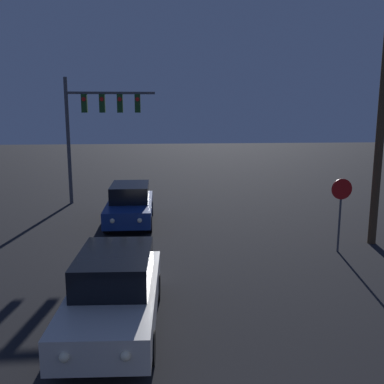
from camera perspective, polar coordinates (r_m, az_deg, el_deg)
name	(u,v)px	position (r m, az deg, el deg)	size (l,w,h in m)	color
car_near	(115,290)	(9.64, -10.28, -12.80)	(2.03, 4.70, 1.64)	beige
car_far	(130,204)	(18.10, -8.26, -1.58)	(1.90, 4.65, 1.64)	navy
traffic_signal_mast	(95,116)	(22.13, -12.78, 9.80)	(4.45, 0.30, 6.29)	#4C4C51
stop_sign	(341,201)	(14.90, 19.23, -1.19)	(0.69, 0.07, 2.48)	#4C4C51
utility_pole	(383,100)	(16.05, 24.10, 11.11)	(1.54, 0.28, 9.73)	#4C3823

